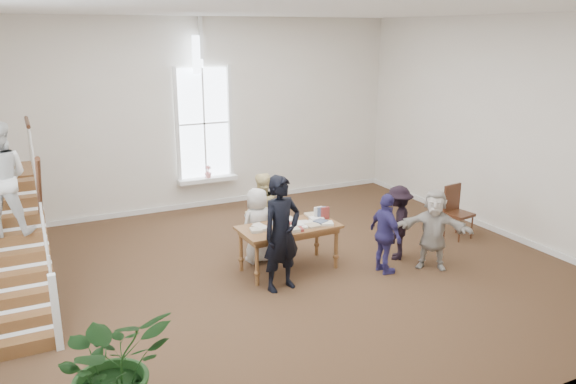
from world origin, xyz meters
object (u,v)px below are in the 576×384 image
elderly_woman (258,225)px  floor_plant (114,366)px  library_table (290,230)px  side_chair (456,208)px  woman_cluster_c (433,229)px  person_yellow (262,212)px  woman_cluster_b (398,223)px  police_officer (282,234)px  woman_cluster_a (386,234)px

elderly_woman → floor_plant: (-3.16, -3.47, -0.02)m
library_table → side_chair: (3.86, 0.01, -0.12)m
elderly_woman → side_chair: 4.27m
woman_cluster_c → floor_plant: woman_cluster_c is taller
side_chair → library_table: bearing=171.5°
person_yellow → side_chair: 4.08m
person_yellow → woman_cluster_b: bearing=127.8°
person_yellow → woman_cluster_c: 3.25m
library_table → person_yellow: person_yellow is taller
floor_plant → library_table: bearing=39.1°
elderly_woman → woman_cluster_c: (2.72, -1.67, 0.03)m
woman_cluster_c → library_table: bearing=-163.4°
woman_cluster_b → library_table: bearing=-59.5°
elderly_woman → floor_plant: bearing=35.5°
police_officer → person_yellow: bearing=66.0°
woman_cluster_b → woman_cluster_a: bearing=-11.3°
elderly_woman → woman_cluster_c: woman_cluster_c is taller
floor_plant → side_chair: size_ratio=1.24×
person_yellow → woman_cluster_c: (2.42, -2.17, -0.04)m
woman_cluster_a → woman_cluster_c: woman_cluster_c is taller
elderly_woman → person_yellow: size_ratio=0.91×
police_officer → floor_plant: 3.79m
library_table → floor_plant: (-3.52, -2.87, -0.07)m
library_table → person_yellow: bearing=91.7°
library_table → elderly_woman: size_ratio=1.27×
library_table → woman_cluster_a: bearing=-32.4°
person_yellow → library_table: bearing=76.7°
elderly_woman → woman_cluster_b: 2.63m
library_table → person_yellow: 1.11m
library_table → floor_plant: 4.54m
police_officer → person_yellow: size_ratio=1.26×
floor_plant → side_chair: 7.93m
library_table → woman_cluster_b: bearing=-13.1°
floor_plant → woman_cluster_c: bearing=17.0°
police_officer → person_yellow: 1.81m
police_officer → person_yellow: (0.40, 1.75, -0.20)m
library_table → elderly_woman: elderly_woman is taller
woman_cluster_a → police_officer: bearing=84.4°
elderly_woman → woman_cluster_b: (2.42, -1.02, 0.00)m
elderly_woman → woman_cluster_a: size_ratio=0.97×
elderly_woman → person_yellow: person_yellow is taller
library_table → police_officer: 0.83m
woman_cluster_a → woman_cluster_b: size_ratio=1.03×
woman_cluster_c → woman_cluster_a: bearing=-151.6°
elderly_woman → woman_cluster_a: (1.82, -1.47, 0.02)m
police_officer → woman_cluster_b: (2.52, 0.23, -0.27)m
elderly_woman → side_chair: bearing=159.7°
woman_cluster_a → woman_cluster_b: bearing=-52.2°
woman_cluster_c → floor_plant: 6.15m
elderly_woman → side_chair: size_ratio=1.28×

